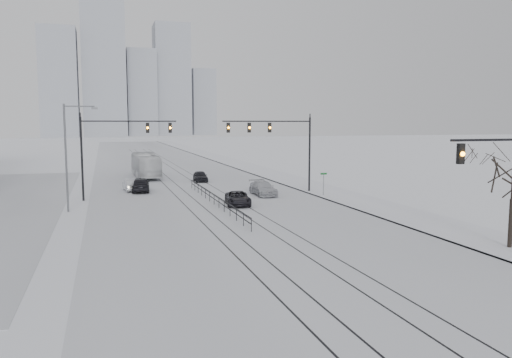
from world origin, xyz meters
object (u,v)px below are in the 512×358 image
(sedan_nb_far, at_px, (200,176))
(box_truck, at_px, (146,165))
(sedan_nb_front, at_px, (238,198))
(sedan_sb_outer, at_px, (131,185))
(sedan_sb_inner, at_px, (141,185))
(sedan_nb_right, at_px, (263,188))

(sedan_nb_far, xyz_separation_m, box_truck, (-6.26, 6.88, 1.00))
(sedan_nb_front, distance_m, box_truck, 26.85)
(sedan_sb_outer, height_order, sedan_nb_front, sedan_sb_outer)
(sedan_sb_inner, bearing_deg, sedan_sb_outer, -42.75)
(sedan_nb_right, bearing_deg, sedan_sb_outer, 150.12)
(sedan_sb_inner, bearing_deg, sedan_nb_front, 128.52)
(sedan_sb_inner, height_order, sedan_nb_far, sedan_sb_inner)
(sedan_sb_outer, relative_size, box_truck, 0.33)
(sedan_sb_inner, bearing_deg, sedan_nb_far, -131.59)
(sedan_sb_inner, distance_m, sedan_nb_far, 11.03)
(sedan_nb_front, xyz_separation_m, box_truck, (-6.09, 26.13, 1.04))
(sedan_nb_front, bearing_deg, box_truck, 111.64)
(sedan_sb_outer, bearing_deg, sedan_nb_right, 144.75)
(sedan_sb_inner, relative_size, sedan_nb_right, 0.95)
(sedan_sb_outer, distance_m, box_truck, 13.75)
(sedan_nb_right, xyz_separation_m, box_truck, (-10.19, 20.82, 0.96))
(sedan_sb_outer, xyz_separation_m, sedan_nb_right, (12.86, -7.37, 0.06))
(sedan_nb_front, distance_m, sedan_nb_far, 19.24)
(sedan_sb_inner, height_order, sedan_nb_right, sedan_sb_inner)
(sedan_sb_outer, bearing_deg, sedan_nb_far, -149.13)
(sedan_sb_inner, height_order, box_truck, box_truck)
(sedan_sb_inner, bearing_deg, sedan_nb_right, 156.71)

